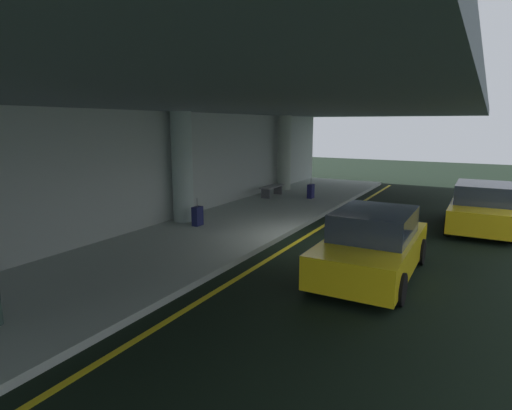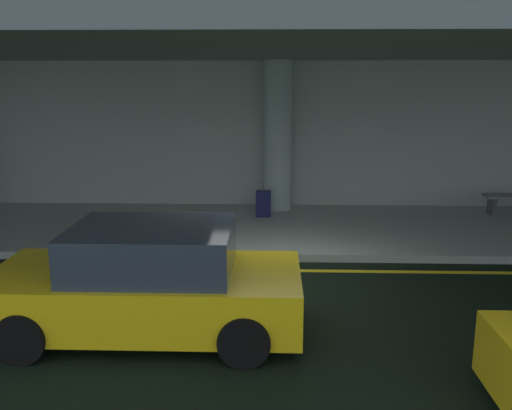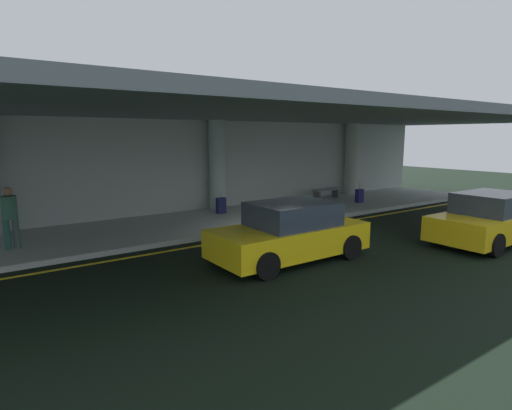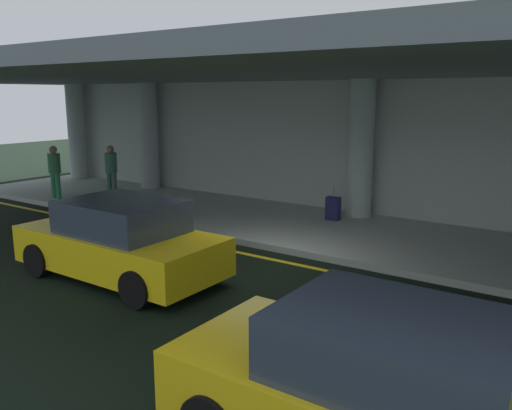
% 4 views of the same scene
% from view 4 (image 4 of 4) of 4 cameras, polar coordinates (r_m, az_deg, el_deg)
% --- Properties ---
extents(ground_plane, '(60.00, 60.00, 0.00)m').
position_cam_4_polar(ground_plane, '(10.76, 0.42, -6.62)').
color(ground_plane, black).
extents(sidewalk, '(26.00, 4.20, 0.15)m').
position_cam_4_polar(sidewalk, '(13.30, 7.99, -2.78)').
color(sidewalk, '#A5B0A9').
rests_on(sidewalk, ground).
extents(lane_stripe_yellow, '(26.00, 0.14, 0.01)m').
position_cam_4_polar(lane_stripe_yellow, '(11.16, 1.93, -5.91)').
color(lane_stripe_yellow, yellow).
rests_on(lane_stripe_yellow, ground).
extents(support_column_far_left, '(0.69, 0.69, 3.65)m').
position_cam_4_polar(support_column_far_left, '(22.16, -18.75, 7.50)').
color(support_column_far_left, '#A2ADAF').
rests_on(support_column_far_left, sidewalk).
extents(support_column_left_mid, '(0.69, 0.69, 3.65)m').
position_cam_4_polar(support_column_left_mid, '(19.10, -11.49, 7.29)').
color(support_column_left_mid, '#9DA9AD').
rests_on(support_column_left_mid, sidewalk).
extents(support_column_center, '(0.69, 0.69, 3.65)m').
position_cam_4_polar(support_column_center, '(14.45, 11.20, 5.92)').
color(support_column_center, '#9FB4AE').
rests_on(support_column_center, sidewalk).
extents(ceiling_overhang, '(28.00, 13.20, 0.30)m').
position_cam_4_polar(ceiling_overhang, '(12.45, 7.44, 14.24)').
color(ceiling_overhang, slate).
rests_on(ceiling_overhang, support_column_far_left).
extents(terminal_back_wall, '(26.00, 0.30, 3.80)m').
position_cam_4_polar(terminal_back_wall, '(15.00, 12.11, 5.81)').
color(terminal_back_wall, '#AAB4AF').
rests_on(terminal_back_wall, ground).
extents(car_yellow_taxi, '(4.10, 1.92, 1.50)m').
position_cam_4_polar(car_yellow_taxi, '(10.23, -14.39, -3.81)').
color(car_yellow_taxi, yellow).
rests_on(car_yellow_taxi, ground).
extents(car_yellow_taxi_no2, '(4.10, 1.92, 1.50)m').
position_cam_4_polar(car_yellow_taxi_no2, '(5.30, 13.78, -19.03)').
color(car_yellow_taxi_no2, yellow).
rests_on(car_yellow_taxi_no2, ground).
extents(traveler_with_luggage, '(0.38, 0.38, 1.68)m').
position_cam_4_polar(traveler_with_luggage, '(17.91, -20.89, 3.69)').
color(traveler_with_luggage, '#2D6F49').
rests_on(traveler_with_luggage, sidewalk).
extents(person_waiting_for_ride, '(0.38, 0.38, 1.68)m').
position_cam_4_polar(person_waiting_for_ride, '(17.50, -15.34, 3.87)').
color(person_waiting_for_ride, '#255448').
rests_on(person_waiting_for_ride, sidewalk).
extents(suitcase_upright_primary, '(0.36, 0.22, 0.90)m').
position_cam_4_polar(suitcase_upright_primary, '(14.08, 8.31, -0.37)').
color(suitcase_upright_primary, '#171C49').
rests_on(suitcase_upright_primary, sidewalk).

